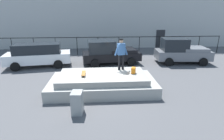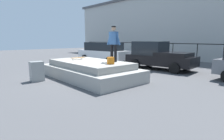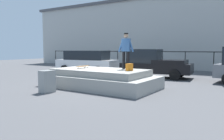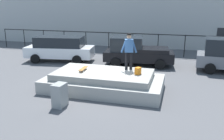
% 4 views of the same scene
% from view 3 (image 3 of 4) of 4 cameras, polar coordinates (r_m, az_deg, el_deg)
% --- Properties ---
extents(ground_plane, '(60.00, 60.00, 0.00)m').
position_cam_3_polar(ground_plane, '(11.55, -3.44, -4.05)').
color(ground_plane, '#4C4C4F').
extents(concrete_ledge, '(5.58, 2.90, 0.89)m').
position_cam_3_polar(concrete_ledge, '(11.17, -3.14, -2.24)').
color(concrete_ledge, '#9E9B93').
rests_on(concrete_ledge, ground_plane).
extents(skateboarder, '(0.79, 0.34, 1.74)m').
position_cam_3_polar(skateboarder, '(11.09, 3.52, 5.41)').
color(skateboarder, black).
rests_on(skateboarder, concrete_ledge).
extents(skateboard, '(0.25, 0.84, 0.12)m').
position_cam_3_polar(skateboard, '(11.65, -7.27, 0.92)').
color(skateboard, brown).
rests_on(skateboard, concrete_ledge).
extents(backpack, '(0.28, 0.33, 0.32)m').
position_cam_3_polar(backpack, '(10.22, 4.36, 0.69)').
color(backpack, orange).
rests_on(backpack, concrete_ledge).
extents(car_white_hatchback_near, '(4.92, 2.51, 1.75)m').
position_cam_3_polar(car_white_hatchback_near, '(17.78, -6.31, 2.20)').
color(car_white_hatchback_near, white).
rests_on(car_white_hatchback_near, ground_plane).
extents(car_black_pickup_mid, '(4.69, 2.43, 1.86)m').
position_cam_3_polar(car_black_pickup_mid, '(15.28, 10.37, 1.60)').
color(car_black_pickup_mid, black).
rests_on(car_black_pickup_mid, ground_plane).
extents(utility_box, '(0.48, 0.63, 0.95)m').
position_cam_3_polar(utility_box, '(10.21, -15.95, -2.77)').
color(utility_box, gray).
rests_on(utility_box, ground_plane).
extents(fence_row, '(24.06, 0.06, 1.70)m').
position_cam_3_polar(fence_row, '(18.68, 11.92, 3.08)').
color(fence_row, black).
rests_on(fence_row, ground_plane).
extents(warehouse_building, '(36.05, 7.57, 7.02)m').
position_cam_3_polar(warehouse_building, '(25.07, 17.71, 8.80)').
color(warehouse_building, '#B2B2AD').
rests_on(warehouse_building, ground_plane).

